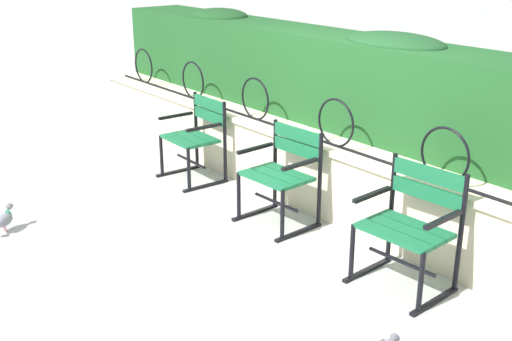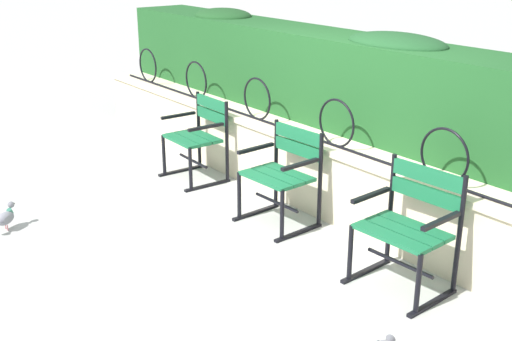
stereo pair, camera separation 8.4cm
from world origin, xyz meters
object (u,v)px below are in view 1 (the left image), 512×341
object	(u,v)px
park_chair_centre	(283,172)
pigeon_far_side	(3,220)
park_chair_left	(196,136)
park_chair_right	(411,224)

from	to	relation	value
park_chair_centre	pigeon_far_side	xyz separation A→B (m)	(-1.29, -1.99, -0.35)
park_chair_left	park_chair_centre	bearing A→B (deg)	-0.80
park_chair_centre	pigeon_far_side	distance (m)	2.40
park_chair_left	park_chair_right	distance (m)	2.75
park_chair_right	pigeon_far_side	size ratio (longest dim) A/B	3.37
park_chair_left	park_chair_right	bearing A→B (deg)	-0.54
park_chair_left	pigeon_far_side	world-z (taller)	park_chair_left
park_chair_left	park_chair_right	size ratio (longest dim) A/B	0.96
park_chair_centre	pigeon_far_side	size ratio (longest dim) A/B	3.21
park_chair_centre	park_chair_right	size ratio (longest dim) A/B	0.95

